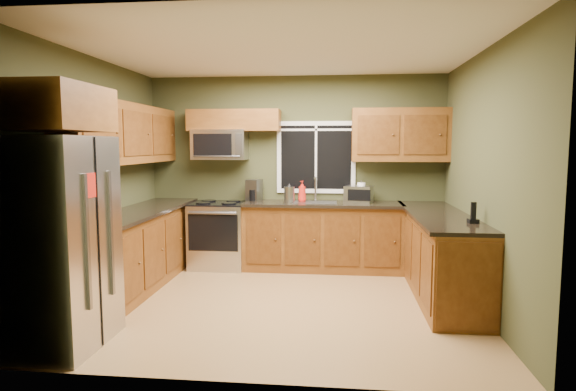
% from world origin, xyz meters
% --- Properties ---
extents(floor, '(4.20, 4.20, 0.00)m').
position_xyz_m(floor, '(0.00, 0.00, 0.00)').
color(floor, '#9A7244').
rests_on(floor, ground).
extents(ceiling, '(4.20, 4.20, 0.00)m').
position_xyz_m(ceiling, '(0.00, 0.00, 2.70)').
color(ceiling, white).
rests_on(ceiling, back_wall).
extents(back_wall, '(4.20, 0.00, 4.20)m').
position_xyz_m(back_wall, '(0.00, 1.80, 1.35)').
color(back_wall, '#3C3F22').
rests_on(back_wall, ground).
extents(front_wall, '(4.20, 0.00, 4.20)m').
position_xyz_m(front_wall, '(0.00, -1.80, 1.35)').
color(front_wall, '#3C3F22').
rests_on(front_wall, ground).
extents(left_wall, '(0.00, 3.60, 3.60)m').
position_xyz_m(left_wall, '(-2.10, 0.00, 1.35)').
color(left_wall, '#3C3F22').
rests_on(left_wall, ground).
extents(right_wall, '(0.00, 3.60, 3.60)m').
position_xyz_m(right_wall, '(2.10, 0.00, 1.35)').
color(right_wall, '#3C3F22').
rests_on(right_wall, ground).
extents(window, '(1.12, 0.03, 1.02)m').
position_xyz_m(window, '(0.30, 1.78, 1.55)').
color(window, white).
rests_on(window, back_wall).
extents(base_cabinets_left, '(0.60, 2.65, 0.90)m').
position_xyz_m(base_cabinets_left, '(-1.80, 0.48, 0.45)').
color(base_cabinets_left, brown).
rests_on(base_cabinets_left, ground).
extents(countertop_left, '(0.65, 2.65, 0.04)m').
position_xyz_m(countertop_left, '(-1.78, 0.48, 0.92)').
color(countertop_left, black).
rests_on(countertop_left, base_cabinets_left).
extents(base_cabinets_back, '(2.17, 0.60, 0.90)m').
position_xyz_m(base_cabinets_back, '(0.42, 1.50, 0.45)').
color(base_cabinets_back, brown).
rests_on(base_cabinets_back, ground).
extents(countertop_back, '(2.17, 0.65, 0.04)m').
position_xyz_m(countertop_back, '(0.42, 1.48, 0.92)').
color(countertop_back, black).
rests_on(countertop_back, base_cabinets_back).
extents(base_cabinets_peninsula, '(0.60, 2.52, 0.90)m').
position_xyz_m(base_cabinets_peninsula, '(1.80, 0.54, 0.45)').
color(base_cabinets_peninsula, brown).
rests_on(base_cabinets_peninsula, ground).
extents(countertop_peninsula, '(0.65, 2.50, 0.04)m').
position_xyz_m(countertop_peninsula, '(1.78, 0.55, 0.92)').
color(countertop_peninsula, black).
rests_on(countertop_peninsula, base_cabinets_peninsula).
extents(upper_cabinets_left, '(0.33, 2.65, 0.72)m').
position_xyz_m(upper_cabinets_left, '(-1.94, 0.48, 1.86)').
color(upper_cabinets_left, brown).
rests_on(upper_cabinets_left, left_wall).
extents(upper_cabinets_back_left, '(1.30, 0.33, 0.30)m').
position_xyz_m(upper_cabinets_back_left, '(-0.85, 1.64, 2.07)').
color(upper_cabinets_back_left, brown).
rests_on(upper_cabinets_back_left, back_wall).
extents(upper_cabinets_back_right, '(1.30, 0.33, 0.72)m').
position_xyz_m(upper_cabinets_back_right, '(1.45, 1.64, 1.86)').
color(upper_cabinets_back_right, brown).
rests_on(upper_cabinets_back_right, back_wall).
extents(upper_cabinet_over_fridge, '(0.72, 0.90, 0.38)m').
position_xyz_m(upper_cabinet_over_fridge, '(-1.74, -1.30, 2.03)').
color(upper_cabinet_over_fridge, brown).
rests_on(upper_cabinet_over_fridge, left_wall).
extents(refrigerator, '(0.74, 0.90, 1.80)m').
position_xyz_m(refrigerator, '(-1.74, -1.30, 0.90)').
color(refrigerator, '#B7B7BC').
rests_on(refrigerator, ground).
extents(range, '(0.76, 0.69, 0.94)m').
position_xyz_m(range, '(-1.05, 1.47, 0.47)').
color(range, '#B7B7BC').
rests_on(range, ground).
extents(microwave, '(0.76, 0.41, 0.42)m').
position_xyz_m(microwave, '(-1.05, 1.61, 1.73)').
color(microwave, '#B7B7BC').
rests_on(microwave, back_wall).
extents(sink, '(0.60, 0.42, 0.36)m').
position_xyz_m(sink, '(0.30, 1.49, 0.95)').
color(sink, slate).
rests_on(sink, countertop_back).
extents(toaster_oven, '(0.42, 0.36, 0.23)m').
position_xyz_m(toaster_oven, '(0.90, 1.54, 1.05)').
color(toaster_oven, '#B7B7BC').
rests_on(toaster_oven, countertop_back).
extents(coffee_maker, '(0.23, 0.27, 0.30)m').
position_xyz_m(coffee_maker, '(-0.57, 1.62, 1.08)').
color(coffee_maker, slate).
rests_on(coffee_maker, countertop_back).
extents(kettle, '(0.18, 0.18, 0.26)m').
position_xyz_m(kettle, '(-0.05, 1.47, 1.06)').
color(kettle, '#B7B7BC').
rests_on(kettle, countertop_back).
extents(paper_towel_roll, '(0.15, 0.15, 0.29)m').
position_xyz_m(paper_towel_roll, '(0.94, 1.64, 1.07)').
color(paper_towel_roll, white).
rests_on(paper_towel_roll, countertop_back).
extents(soap_bottle_a, '(0.15, 0.15, 0.29)m').
position_xyz_m(soap_bottle_a, '(0.12, 1.55, 1.08)').
color(soap_bottle_a, red).
rests_on(soap_bottle_a, countertop_back).
extents(soap_bottle_c, '(0.16, 0.16, 0.16)m').
position_xyz_m(soap_bottle_c, '(-0.04, 1.50, 1.02)').
color(soap_bottle_c, white).
rests_on(soap_bottle_c, countertop_back).
extents(cordless_phone, '(0.10, 0.10, 0.21)m').
position_xyz_m(cordless_phone, '(1.98, -0.12, 1.00)').
color(cordless_phone, black).
rests_on(cordless_phone, countertop_peninsula).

